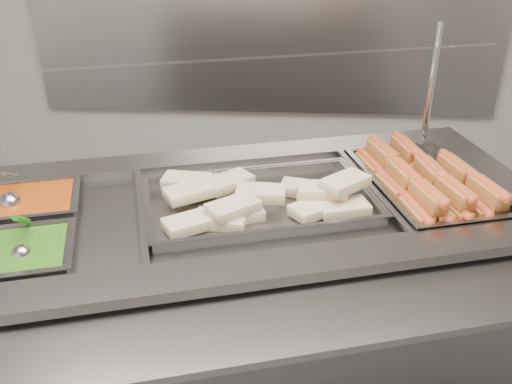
# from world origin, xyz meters

# --- Properties ---
(back_panel) EXTENTS (3.00, 0.04, 1.20)m
(back_panel) POSITION_xyz_m (0.00, 2.45, 1.20)
(back_panel) COLOR #A6A19B
(back_panel) RESTS_ON ground
(steam_counter) EXTENTS (2.25, 1.45, 0.99)m
(steam_counter) POSITION_xyz_m (-0.01, 0.47, 0.49)
(steam_counter) COLOR slate
(steam_counter) RESTS_ON ground
(tray_rail) EXTENTS (1.99, 0.92, 0.06)m
(tray_rail) POSITION_xyz_m (0.14, -0.07, 0.94)
(tray_rail) COLOR gray
(tray_rail) RESTS_ON steam_counter
(sneeze_guard) EXTENTS (1.84, 0.81, 0.49)m
(sneeze_guard) POSITION_xyz_m (-0.08, 0.71, 1.39)
(sneeze_guard) COLOR silver
(sneeze_guard) RESTS_ON steam_counter
(pan_hotdogs) EXTENTS (0.53, 0.69, 0.11)m
(pan_hotdogs) POSITION_xyz_m (0.65, 0.66, 0.94)
(pan_hotdogs) COLOR gray
(pan_hotdogs) RESTS_ON steam_counter
(pan_wraps) EXTENTS (0.84, 0.63, 0.08)m
(pan_wraps) POSITION_xyz_m (0.05, 0.49, 0.96)
(pan_wraps) COLOR gray
(pan_wraps) RESTS_ON steam_counter
(pan_beans) EXTENTS (0.39, 0.35, 0.11)m
(pan_beans) POSITION_xyz_m (-0.74, 0.43, 0.95)
(pan_beans) COLOR gray
(pan_beans) RESTS_ON steam_counter
(pan_peas) EXTENTS (0.39, 0.35, 0.11)m
(pan_peas) POSITION_xyz_m (-0.65, 0.12, 0.95)
(pan_peas) COLOR gray
(pan_peas) RESTS_ON steam_counter
(hotdogs_in_buns) EXTENTS (0.45, 0.61, 0.13)m
(hotdogs_in_buns) POSITION_xyz_m (0.63, 0.65, 1.00)
(hotdogs_in_buns) COLOR #994F20
(hotdogs_in_buns) RESTS_ON pan_hotdogs
(tortilla_wraps) EXTENTS (0.73, 0.42, 0.10)m
(tortilla_wraps) POSITION_xyz_m (0.06, 0.47, 1.00)
(tortilla_wraps) COLOR beige
(tortilla_wraps) RESTS_ON pan_wraps
(ladle) EXTENTS (0.09, 0.21, 0.16)m
(ladle) POSITION_xyz_m (-0.78, 0.40, 1.00)
(ladle) COLOR #BDBCC2
(ladle) RESTS_ON pan_beans
(serving_spoon) EXTENTS (0.09, 0.19, 0.15)m
(serving_spoon) POSITION_xyz_m (-0.62, 0.13, 1.00)
(serving_spoon) COLOR #BDBCC2
(serving_spoon) RESTS_ON pan_peas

